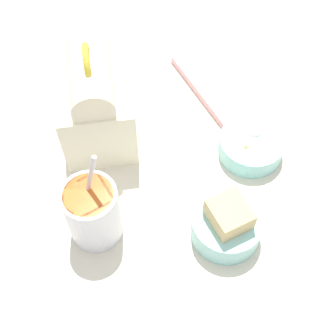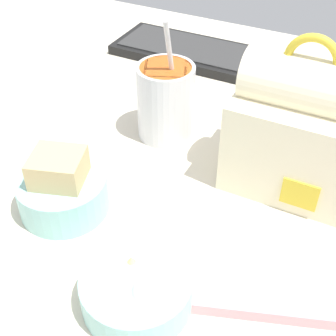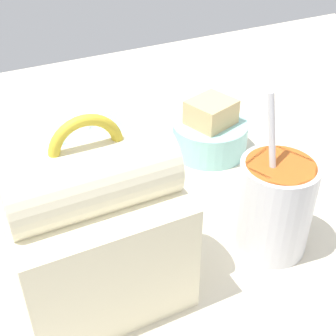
{
  "view_description": "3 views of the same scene",
  "coord_description": "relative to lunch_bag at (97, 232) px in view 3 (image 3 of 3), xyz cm",
  "views": [
    {
      "loc": [
        -35.4,
        3.59,
        72.03
      ],
      "look_at": [
        6.89,
        -3.04,
        7.0
      ],
      "focal_mm": 50.0,
      "sensor_mm": 36.0,
      "label": 1
    },
    {
      "loc": [
        27.31,
        -43.34,
        44.46
      ],
      "look_at": [
        6.89,
        -3.04,
        7.0
      ],
      "focal_mm": 50.0,
      "sensor_mm": 36.0,
      "label": 2
    },
    {
      "loc": [
        28.54,
        40.55,
        41.42
      ],
      "look_at": [
        6.89,
        -3.04,
        7.0
      ],
      "focal_mm": 50.0,
      "sensor_mm": 36.0,
      "label": 3
    }
  ],
  "objects": [
    {
      "name": "chopstick_case",
      "position": [
        6.75,
        -20.74,
        -7.54
      ],
      "size": [
        21.34,
        9.42,
        1.6
      ],
      "color": "pink",
      "rests_on": "desk_surface"
    },
    {
      "name": "bento_bowl_snacks",
      "position": [
        -8.64,
        -26.48,
        -6.24
      ],
      "size": [
        11.67,
        11.67,
        5.09
      ],
      "color": "#93D1CC",
      "rests_on": "desk_surface"
    },
    {
      "name": "lunch_bag",
      "position": [
        0.0,
        0.0,
        0.0
      ],
      "size": [
        16.1,
        12.84,
        21.12
      ],
      "color": "#EFE5C1",
      "rests_on": "desk_surface"
    },
    {
      "name": "bento_bowl_sandwich",
      "position": [
        -23.91,
        -18.46,
        -5.18
      ],
      "size": [
        11.3,
        11.3,
        8.48
      ],
      "color": "#93D1CC",
      "rests_on": "desk_surface"
    },
    {
      "name": "desk_surface",
      "position": [
        -19.91,
        -7.67,
        -9.34
      ],
      "size": [
        140.0,
        110.0,
        2.0
      ],
      "color": "beige",
      "rests_on": "ground"
    },
    {
      "name": "soup_cup",
      "position": [
        -19.53,
        2.14,
        -2.37
      ],
      "size": [
        8.55,
        8.55,
        19.12
      ],
      "color": "silver",
      "rests_on": "desk_surface"
    }
  ]
}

